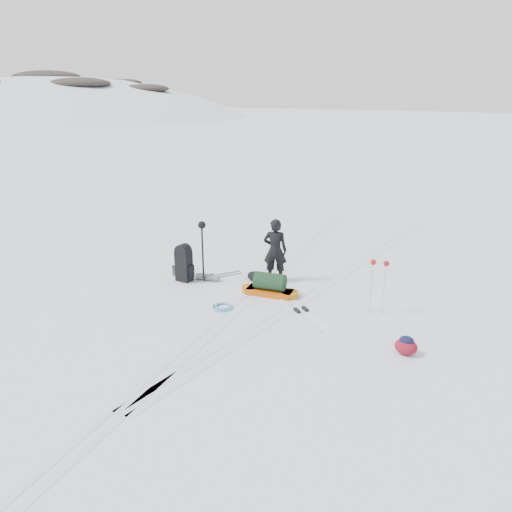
{
  "coord_description": "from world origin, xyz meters",
  "views": [
    {
      "loc": [
        5.15,
        -9.56,
        4.66
      ],
      "look_at": [
        0.06,
        0.13,
        0.95
      ],
      "focal_mm": 35.0,
      "sensor_mm": 36.0,
      "label": 1
    }
  ],
  "objects_px": {
    "pulk_sled": "(270,286)",
    "ski_poles_black": "(202,232)",
    "skier": "(275,250)",
    "expedition_rucksack": "(187,264)"
  },
  "relations": [
    {
      "from": "skier",
      "to": "pulk_sled",
      "type": "distance_m",
      "value": 1.09
    },
    {
      "from": "skier",
      "to": "expedition_rucksack",
      "type": "distance_m",
      "value": 2.25
    },
    {
      "from": "skier",
      "to": "expedition_rucksack",
      "type": "relative_size",
      "value": 1.59
    },
    {
      "from": "skier",
      "to": "expedition_rucksack",
      "type": "height_order",
      "value": "skier"
    },
    {
      "from": "skier",
      "to": "pulk_sled",
      "type": "xyz_separation_m",
      "value": [
        0.28,
        -0.86,
        -0.6
      ]
    },
    {
      "from": "skier",
      "to": "ski_poles_black",
      "type": "relative_size",
      "value": 1.04
    },
    {
      "from": "skier",
      "to": "ski_poles_black",
      "type": "height_order",
      "value": "skier"
    },
    {
      "from": "pulk_sled",
      "to": "ski_poles_black",
      "type": "xyz_separation_m",
      "value": [
        -1.87,
        0.01,
        1.07
      ]
    },
    {
      "from": "pulk_sled",
      "to": "ski_poles_black",
      "type": "height_order",
      "value": "ski_poles_black"
    },
    {
      "from": "pulk_sled",
      "to": "expedition_rucksack",
      "type": "xyz_separation_m",
      "value": [
        -2.25,
        -0.16,
        0.24
      ]
    }
  ]
}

